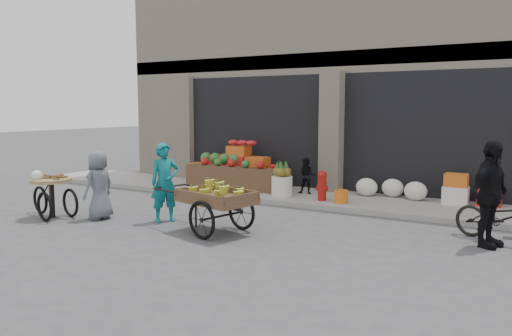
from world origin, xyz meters
The scene contains 15 objects.
ground centered at (0.00, 0.00, 0.00)m, with size 80.00×80.00×0.00m, color #424244.
sidewalk centered at (0.00, 4.10, 0.06)m, with size 18.00×2.20×0.12m, color gray.
building centered at (0.00, 8.03, 3.37)m, with size 14.00×6.45×7.00m.
fruit_display centered at (-2.48, 4.38, 0.67)m, with size 3.10×1.12×1.24m.
pineapple_bin centered at (-0.75, 3.60, 0.37)m, with size 0.52×0.52×0.50m, color silver.
fire_hydrant centered at (0.35, 3.55, 0.50)m, with size 0.22×0.22×0.71m.
orange_bucket centered at (0.85, 3.50, 0.27)m, with size 0.32×0.32×0.30m, color orange.
right_bay_goods centered at (2.61, 4.70, 0.41)m, with size 3.35×0.60×0.70m.
seated_person centered at (-0.35, 4.20, 0.58)m, with size 0.45×0.35×0.93m, color black.
banana_cart centered at (-0.38, 0.12, 0.72)m, with size 2.51×1.47×0.99m.
vendor_woman centered at (-1.77, 0.36, 0.81)m, with size 0.59×0.39×1.62m, color #0E6A70.
tricycle_cart centered at (-4.11, -0.55, 0.57)m, with size 1.46×1.00×0.95m.
vendor_grey centered at (-3.11, -0.15, 0.72)m, with size 0.70×0.46×1.44m, color slate.
bicycle centered at (4.33, 2.01, 0.45)m, with size 0.60×1.72×0.90m, color black.
cyclist centered at (4.13, 1.61, 0.90)m, with size 1.06×0.44×1.80m, color black.
Camera 1 is at (4.85, -7.40, 2.32)m, focal length 35.00 mm.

